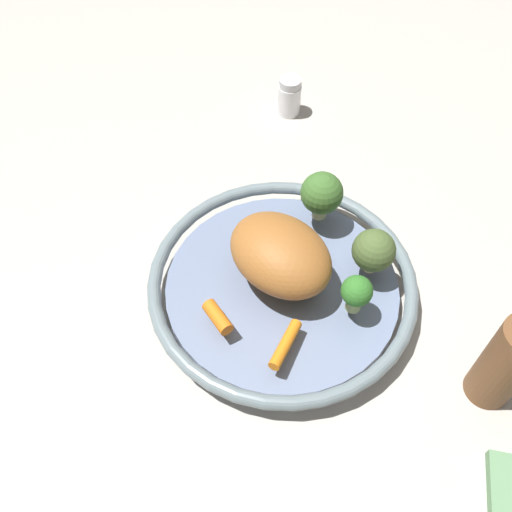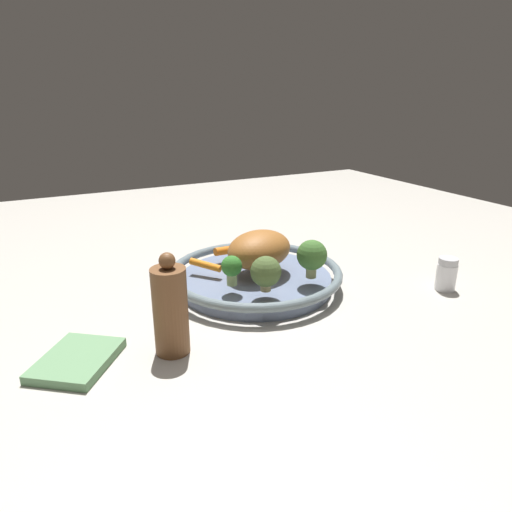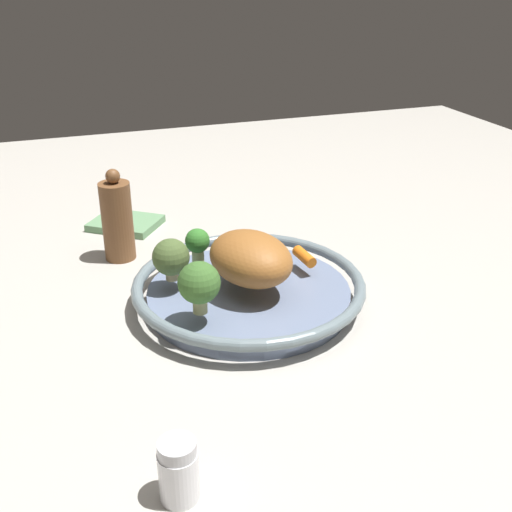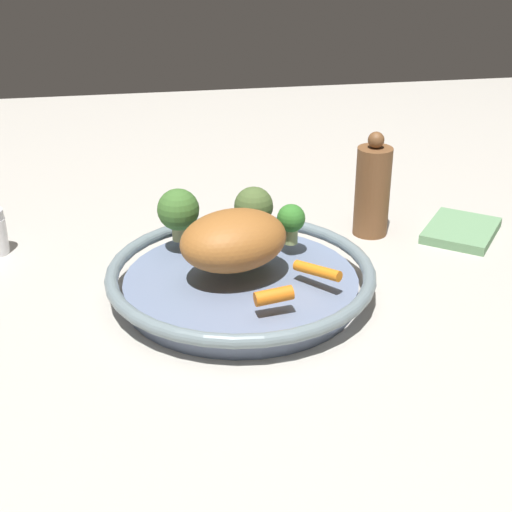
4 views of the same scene
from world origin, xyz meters
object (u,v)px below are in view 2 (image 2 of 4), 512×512
(broccoli_floret_edge, at_px, (232,268))
(broccoli_floret_large, at_px, (312,256))
(pepper_mill, at_px, (170,309))
(broccoli_floret_mid, at_px, (266,272))
(baby_carrot_near_rim, at_px, (205,265))
(roast_chicken_piece, at_px, (259,249))
(salt_shaker, at_px, (446,274))
(baby_carrot_back, at_px, (224,251))
(serving_bowl, at_px, (255,277))
(dish_towel, at_px, (77,360))

(broccoli_floret_edge, height_order, broccoli_floret_large, broccoli_floret_large)
(broccoli_floret_large, distance_m, pepper_mill, 0.30)
(broccoli_floret_edge, bearing_deg, broccoli_floret_mid, -140.03)
(baby_carrot_near_rim, xyz_separation_m, broccoli_floret_mid, (-0.15, -0.06, 0.03))
(roast_chicken_piece, distance_m, broccoli_floret_edge, 0.10)
(salt_shaker, bearing_deg, baby_carrot_back, 51.50)
(baby_carrot_near_rim, xyz_separation_m, baby_carrot_back, (0.06, -0.07, 0.00))
(roast_chicken_piece, distance_m, broccoli_floret_mid, 0.12)
(broccoli_floret_large, bearing_deg, broccoli_floret_mid, 98.05)
(pepper_mill, bearing_deg, roast_chicken_piece, -55.28)
(broccoli_floret_mid, relative_size, broccoli_floret_edge, 1.14)
(broccoli_floret_edge, distance_m, broccoli_floret_large, 0.15)
(broccoli_floret_large, bearing_deg, baby_carrot_near_rim, 49.92)
(serving_bowl, height_order, broccoli_floret_large, broccoli_floret_large)
(broccoli_floret_edge, bearing_deg, broccoli_floret_large, -103.57)
(broccoli_floret_large, height_order, dish_towel, broccoli_floret_large)
(broccoli_floret_mid, height_order, salt_shaker, broccoli_floret_mid)
(baby_carrot_near_rim, relative_size, pepper_mill, 0.42)
(salt_shaker, bearing_deg, baby_carrot_near_rim, 61.81)
(roast_chicken_piece, bearing_deg, baby_carrot_back, 18.46)
(pepper_mill, bearing_deg, salt_shaker, -92.53)
(roast_chicken_piece, xyz_separation_m, broccoli_floret_mid, (-0.11, 0.04, -0.00))
(broccoli_floret_mid, distance_m, salt_shaker, 0.38)
(baby_carrot_near_rim, distance_m, broccoli_floret_large, 0.21)
(roast_chicken_piece, xyz_separation_m, baby_carrot_near_rim, (0.04, 0.10, -0.03))
(serving_bowl, bearing_deg, dish_towel, 109.85)
(serving_bowl, xyz_separation_m, dish_towel, (-0.13, 0.36, -0.02))
(baby_carrot_back, height_order, dish_towel, baby_carrot_back)
(broccoli_floret_edge, xyz_separation_m, dish_towel, (-0.07, 0.28, -0.07))
(broccoli_floret_mid, distance_m, dish_towel, 0.33)
(baby_carrot_near_rim, bearing_deg, dish_towel, 122.63)
(baby_carrot_back, distance_m, salt_shaker, 0.46)
(salt_shaker, distance_m, dish_towel, 0.70)
(roast_chicken_piece, bearing_deg, serving_bowl, 102.63)
(baby_carrot_near_rim, xyz_separation_m, pepper_mill, (-0.20, 0.13, 0.02))
(serving_bowl, distance_m, broccoli_floret_large, 0.13)
(baby_carrot_near_rim, xyz_separation_m, salt_shaker, (-0.23, -0.42, -0.02))
(serving_bowl, xyz_separation_m, roast_chicken_piece, (0.00, -0.01, 0.06))
(baby_carrot_back, relative_size, pepper_mill, 0.28)
(broccoli_floret_large, bearing_deg, broccoli_floret_edge, 76.43)
(roast_chicken_piece, height_order, dish_towel, roast_chicken_piece)
(broccoli_floret_edge, xyz_separation_m, salt_shaker, (-0.13, -0.41, -0.04))
(pepper_mill, bearing_deg, dish_towel, 77.82)
(baby_carrot_back, height_order, pepper_mill, pepper_mill)
(baby_carrot_back, distance_m, dish_towel, 0.41)
(broccoli_floret_large, distance_m, salt_shaker, 0.28)
(broccoli_floret_large, xyz_separation_m, pepper_mill, (-0.07, 0.30, -0.02))
(roast_chicken_piece, relative_size, salt_shaker, 2.10)
(baby_carrot_back, height_order, broccoli_floret_edge, broccoli_floret_edge)
(serving_bowl, distance_m, broccoli_floret_edge, 0.11)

